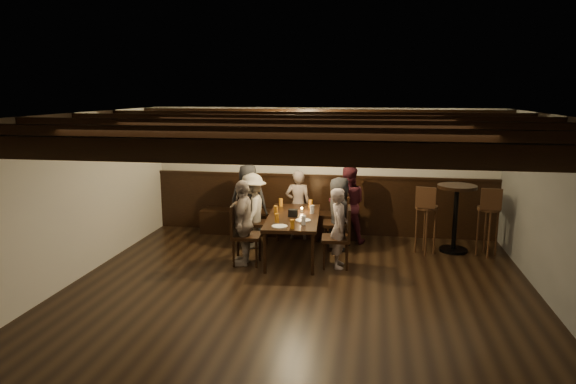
% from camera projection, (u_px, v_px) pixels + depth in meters
% --- Properties ---
extents(room, '(7.00, 7.00, 7.00)m').
position_uv_depth(room, '(298.00, 190.00, 8.59)').
color(room, black).
rests_on(room, ground).
extents(dining_table, '(0.96, 1.89, 0.69)m').
position_uv_depth(dining_table, '(293.00, 219.00, 8.42)').
color(dining_table, black).
rests_on(dining_table, floor).
extents(chair_left_near, '(0.45, 0.45, 0.91)m').
position_uv_depth(chair_left_near, '(255.00, 232.00, 8.99)').
color(chair_left_near, black).
rests_on(chair_left_near, floor).
extents(chair_left_far, '(0.47, 0.47, 0.96)m').
position_uv_depth(chair_left_far, '(246.00, 246.00, 8.11)').
color(chair_left_far, black).
rests_on(chair_left_far, floor).
extents(chair_right_near, '(0.47, 0.47, 0.96)m').
position_uv_depth(chair_right_near, '(337.00, 233.00, 8.86)').
color(chair_right_near, black).
rests_on(chair_right_near, floor).
extents(chair_right_far, '(0.47, 0.47, 0.95)m').
position_uv_depth(chair_right_far, '(337.00, 249.00, 7.98)').
color(chair_right_far, black).
rests_on(chair_right_far, floor).
extents(person_bench_left, '(0.72, 0.50, 1.41)m').
position_uv_depth(person_bench_left, '(248.00, 202.00, 9.36)').
color(person_bench_left, '#232326').
rests_on(person_bench_left, floor).
extents(person_bench_centre, '(0.49, 0.34, 1.28)m').
position_uv_depth(person_bench_centre, '(298.00, 205.00, 9.44)').
color(person_bench_centre, slate).
rests_on(person_bench_centre, floor).
extents(person_bench_right, '(0.72, 0.58, 1.40)m').
position_uv_depth(person_bench_right, '(347.00, 205.00, 9.20)').
color(person_bench_right, '#4D1A25').
rests_on(person_bench_right, floor).
extents(person_left_near, '(0.55, 0.88, 1.31)m').
position_uv_depth(person_left_near, '(253.00, 211.00, 8.92)').
color(person_left_near, '#A49B8B').
rests_on(person_left_near, floor).
extents(person_left_far, '(0.39, 0.81, 1.35)m').
position_uv_depth(person_left_far, '(243.00, 222.00, 8.04)').
color(person_left_far, gray).
rests_on(person_left_far, floor).
extents(person_right_near, '(0.45, 0.65, 1.27)m').
position_uv_depth(person_right_near, '(339.00, 214.00, 8.79)').
color(person_right_near, '#242527').
rests_on(person_right_near, floor).
extents(person_right_far, '(0.33, 0.48, 1.25)m').
position_uv_depth(person_right_far, '(339.00, 228.00, 7.91)').
color(person_right_far, gray).
rests_on(person_right_far, floor).
extents(pint_a, '(0.07, 0.07, 0.14)m').
position_uv_depth(pint_a, '(281.00, 202.00, 9.10)').
color(pint_a, '#BF7219').
rests_on(pint_a, dining_table).
extents(pint_b, '(0.07, 0.07, 0.14)m').
position_uv_depth(pint_b, '(310.00, 204.00, 9.01)').
color(pint_b, '#BF7219').
rests_on(pint_b, dining_table).
extents(pint_c, '(0.07, 0.07, 0.14)m').
position_uv_depth(pint_c, '(276.00, 210.00, 8.52)').
color(pint_c, '#BF7219').
rests_on(pint_c, dining_table).
extents(pint_d, '(0.07, 0.07, 0.14)m').
position_uv_depth(pint_d, '(312.00, 209.00, 8.56)').
color(pint_d, silver).
rests_on(pint_d, dining_table).
extents(pint_e, '(0.07, 0.07, 0.14)m').
position_uv_depth(pint_e, '(277.00, 218.00, 7.97)').
color(pint_e, '#BF7219').
rests_on(pint_e, dining_table).
extents(pint_f, '(0.07, 0.07, 0.14)m').
position_uv_depth(pint_f, '(303.00, 220.00, 7.84)').
color(pint_f, silver).
rests_on(pint_f, dining_table).
extents(pint_g, '(0.07, 0.07, 0.14)m').
position_uv_depth(pint_g, '(292.00, 224.00, 7.61)').
color(pint_g, '#BF7219').
rests_on(pint_g, dining_table).
extents(plate_near, '(0.24, 0.24, 0.01)m').
position_uv_depth(plate_near, '(280.00, 226.00, 7.74)').
color(plate_near, white).
rests_on(plate_near, dining_table).
extents(plate_far, '(0.24, 0.24, 0.01)m').
position_uv_depth(plate_far, '(303.00, 220.00, 8.10)').
color(plate_far, white).
rests_on(plate_far, dining_table).
extents(condiment_caddy, '(0.15, 0.10, 0.12)m').
position_uv_depth(condiment_caddy, '(293.00, 213.00, 8.35)').
color(condiment_caddy, black).
rests_on(condiment_caddy, dining_table).
extents(candle, '(0.05, 0.05, 0.05)m').
position_uv_depth(candle, '(302.00, 210.00, 8.68)').
color(candle, beige).
rests_on(candle, dining_table).
extents(high_top_table, '(0.65, 0.65, 1.15)m').
position_uv_depth(high_top_table, '(456.00, 208.00, 8.66)').
color(high_top_table, black).
rests_on(high_top_table, floor).
extents(bar_stool_left, '(0.39, 0.41, 1.17)m').
position_uv_depth(bar_stool_left, '(425.00, 228.00, 8.61)').
color(bar_stool_left, '#351C11').
rests_on(bar_stool_left, floor).
extents(bar_stool_right, '(0.37, 0.38, 1.17)m').
position_uv_depth(bar_stool_right, '(487.00, 230.00, 8.49)').
color(bar_stool_right, '#351C11').
rests_on(bar_stool_right, floor).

